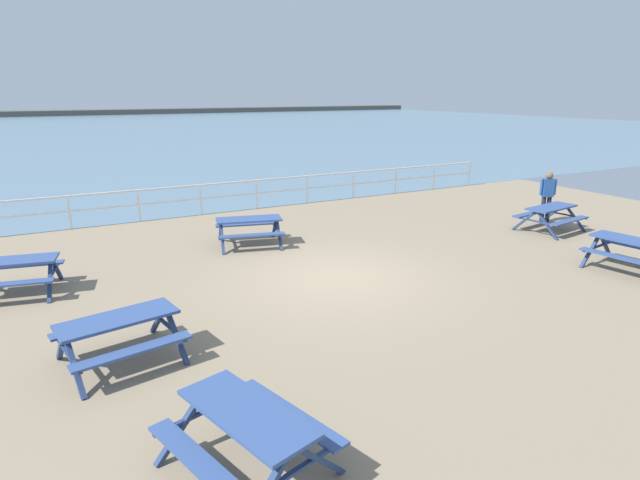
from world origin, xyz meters
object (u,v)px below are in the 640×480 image
at_px(picnic_table_near_right, 119,328).
at_px(picnic_table_far_right, 11,268).
at_px(picnic_table_far_left, 632,247).
at_px(picnic_table_near_left, 551,213).
at_px(picnic_table_seaward, 247,425).
at_px(picnic_table_mid_centre, 249,225).
at_px(visitor, 547,194).

relative_size(picnic_table_near_right, picnic_table_far_right, 0.99).
bearing_deg(picnic_table_far_left, picnic_table_near_left, -30.66).
height_order(picnic_table_near_left, picnic_table_seaward, same).
height_order(picnic_table_mid_centre, picnic_table_far_left, same).
distance_m(picnic_table_mid_centre, picnic_table_far_left, 9.75).
relative_size(picnic_table_mid_centre, picnic_table_far_right, 1.03).
bearing_deg(picnic_table_far_left, picnic_table_near_right, 75.96).
distance_m(picnic_table_far_left, picnic_table_far_right, 14.15).
height_order(picnic_table_near_left, visitor, visitor).
bearing_deg(picnic_table_far_right, picnic_table_far_left, -10.52).
height_order(picnic_table_near_right, picnic_table_far_right, same).
distance_m(picnic_table_near_right, picnic_table_far_left, 11.59).
distance_m(picnic_table_near_right, picnic_table_far_right, 4.42).
xyz_separation_m(picnic_table_near_left, picnic_table_seaward, (-12.02, -5.57, 0.00)).
height_order(picnic_table_far_left, picnic_table_seaward, same).
height_order(picnic_table_near_right, picnic_table_far_left, same).
relative_size(picnic_table_mid_centre, picnic_table_far_left, 1.06).
relative_size(picnic_table_near_right, picnic_table_seaward, 0.95).
relative_size(picnic_table_seaward, visitor, 1.29).
bearing_deg(picnic_table_mid_centre, picnic_table_near_right, -114.26).
relative_size(picnic_table_mid_centre, visitor, 1.27).
xyz_separation_m(picnic_table_mid_centre, picnic_table_seaward, (-3.23, -8.52, 0.00)).
bearing_deg(picnic_table_near_left, picnic_table_near_right, -178.10).
bearing_deg(visitor, picnic_table_seaward, 145.34).
height_order(picnic_table_seaward, visitor, visitor).
bearing_deg(picnic_table_near_left, picnic_table_far_left, -120.39).
relative_size(picnic_table_far_right, picnic_table_seaward, 0.96).
bearing_deg(picnic_table_far_right, picnic_table_mid_centre, 22.24).
bearing_deg(picnic_table_near_right, picnic_table_far_left, -15.98).
distance_m(picnic_table_mid_centre, picnic_table_seaward, 9.11).
xyz_separation_m(picnic_table_near_left, picnic_table_near_right, (-12.94, -2.28, 0.00)).
distance_m(picnic_table_seaward, visitor, 14.43).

